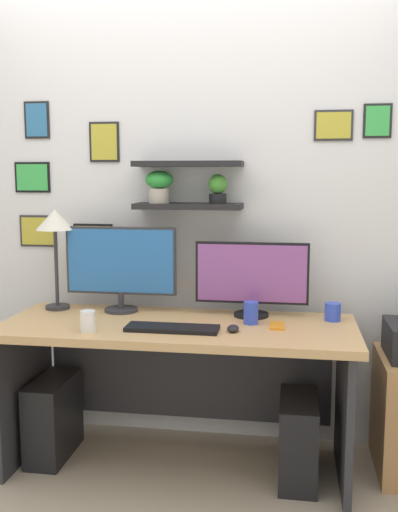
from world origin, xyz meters
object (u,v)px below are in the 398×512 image
Objects in this scene: monitor_left at (121,265)px; monitor_right at (252,277)px; computer_mouse at (233,328)px; desk_lamp at (55,227)px; pen_cup at (88,321)px; desk at (180,360)px; water_cup at (251,313)px; computer_tower_right at (298,439)px; cell_phone at (277,326)px; computer_tower_left at (53,417)px; coffee_mug at (333,312)px; keyboard at (173,328)px.

monitor_left reaches higher than monitor_right.
desk_lamp is at bearing 162.47° from computer_mouse.
desk is at bearing 34.95° from pen_cup.
desk_lamp is 1.15m from water_cup.
monitor_left is 1.47× the size of computer_tower_right.
computer_tower_left is (-1.16, 0.00, -0.54)m from cell_phone.
monitor_right is 6.49× the size of computer_mouse.
computer_mouse is 0.55m from coffee_mug.
computer_tower_right is (0.95, -0.24, -0.80)m from monitor_left.
monitor_left is 1.43× the size of computer_tower_left.
cell_phone is at bearing -5.00° from desk.
water_cup is 1.19m from computer_tower_left.
water_cup is (1.07, -0.16, -0.39)m from desk_lamp.
monitor_left is 0.89m from cell_phone.
monitor_right is at bearing 93.19° from water_cup.
computer_tower_left is (-0.32, -0.20, -0.79)m from monitor_left.
pen_cup is 0.91× the size of water_cup.
computer_mouse is 1.13m from desk_lamp.
monitor_right is at bearing 0.33° from desk_lamp.
water_cup reaches higher than computer_tower_right.
keyboard reaches higher than computer_tower_right.
monitor_left is at bearing 166.78° from water_cup.
monitor_right is 6.49× the size of coffee_mug.
desk_lamp is at bearing -179.02° from monitor_left.
coffee_mug reaches higher than computer_tower_right.
monitor_right is at bearing 30.35° from pen_cup.
cell_phone is 0.90m from pen_cup.
monitor_right is 0.53m from keyboard.
pen_cup is (-0.04, -0.43, -0.20)m from monitor_left.
monitor_left is 6.66× the size of computer_mouse.
coffee_mug reaches higher than keyboard.
computer_mouse is at bearing -7.14° from computer_tower_left.
monitor_right is 1.39× the size of computer_tower_left.
monitor_right is (0.35, 0.16, 0.41)m from desk.
computer_mouse is at bearing -149.25° from coffee_mug.
coffee_mug reaches higher than desk.
cell_phone is at bearing -13.67° from monitor_left.
monitor_left is 6.66× the size of coffee_mug.
desk is 3.00× the size of monitor_right.
coffee_mug is 1.56m from computer_tower_left.
computer_mouse is 0.23m from cell_phone.
desk_lamp is at bearing 100.72° from computer_tower_left.
computer_mouse is (0.28, 0.02, 0.01)m from keyboard.
cell_phone is at bearing 16.32° from keyboard.
monitor_left is at bearing 155.26° from desk.
coffee_mug is (0.76, 0.12, 0.25)m from desk.
water_cup is at bearing 26.79° from keyboard.
pen_cup is at bearing -52.55° from desk_lamp.
computer_tower_left is (-0.68, 0.14, -0.55)m from keyboard.
computer_mouse is 0.90× the size of pen_cup.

